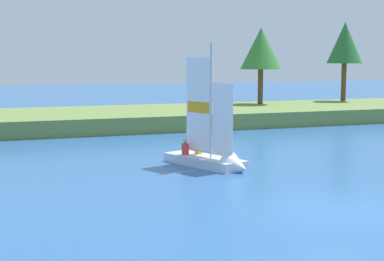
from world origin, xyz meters
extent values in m
plane|color=#2D609E|center=(0.00, 0.00, 0.00)|extent=(200.00, 200.00, 0.00)
cube|color=olive|center=(0.00, 25.03, 0.53)|extent=(80.00, 10.53, 1.07)
cylinder|color=brown|center=(11.48, 27.45, 2.49)|extent=(0.42, 0.42, 2.83)
cone|color=#387F33|center=(11.48, 27.45, 5.59)|extent=(3.35, 3.35, 3.36)
cylinder|color=brown|center=(20.00, 28.13, 2.72)|extent=(0.43, 0.43, 3.30)
cone|color=#286B2D|center=(20.00, 28.13, 6.16)|extent=(3.05, 3.05, 3.58)
cube|color=silver|center=(-0.95, 8.47, 0.20)|extent=(2.66, 4.27, 0.39)
cone|color=silver|center=(-0.25, 6.56, 0.20)|extent=(1.48, 1.37, 1.20)
cylinder|color=#B7B7BC|center=(-0.81, 8.08, 2.84)|extent=(0.08, 0.08, 4.90)
cube|color=white|center=(-1.09, 8.83, 2.67)|extent=(0.58, 1.51, 4.06)
cube|color=orange|center=(-1.09, 8.83, 2.53)|extent=(0.53, 1.36, 0.49)
cube|color=white|center=(-0.56, 7.41, 2.11)|extent=(0.45, 1.16, 3.02)
cylinder|color=#B7B7BC|center=(-1.09, 8.83, 0.61)|extent=(0.61, 1.52, 0.06)
cube|color=red|center=(-1.56, 9.25, 0.65)|extent=(0.28, 0.33, 0.50)
sphere|color=tan|center=(-1.56, 9.25, 1.01)|extent=(0.20, 0.20, 0.20)
cube|color=orange|center=(-0.93, 9.26, 0.64)|extent=(0.28, 0.33, 0.50)
sphere|color=tan|center=(-0.93, 9.26, 1.00)|extent=(0.20, 0.20, 0.20)
camera|label=1|loc=(-10.01, -14.37, 4.51)|focal=53.40mm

